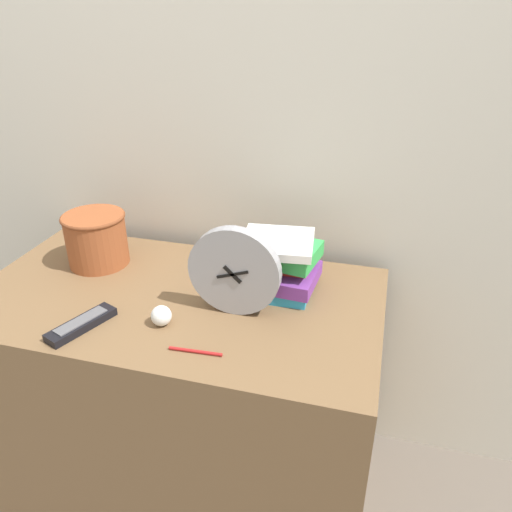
{
  "coord_description": "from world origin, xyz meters",
  "views": [
    {
      "loc": [
        0.52,
        -0.75,
        1.45
      ],
      "look_at": [
        0.22,
        0.35,
        0.86
      ],
      "focal_mm": 35.0,
      "sensor_mm": 36.0,
      "label": 1
    }
  ],
  "objects": [
    {
      "name": "tv_remote",
      "position": [
        -0.16,
        0.11,
        0.74
      ],
      "size": [
        0.11,
        0.19,
        0.02
      ],
      "color": "black",
      "rests_on": "desk"
    },
    {
      "name": "desk",
      "position": [
        0.0,
        0.31,
        0.36
      ],
      "size": [
        1.12,
        0.61,
        0.73
      ],
      "color": "brown",
      "rests_on": "ground_plane"
    },
    {
      "name": "book_stack",
      "position": [
        0.26,
        0.42,
        0.8
      ],
      "size": [
        0.22,
        0.2,
        0.16
      ],
      "color": "#2D9ED1",
      "rests_on": "desk"
    },
    {
      "name": "wall_back",
      "position": [
        0.0,
        0.68,
        1.2
      ],
      "size": [
        6.0,
        0.04,
        2.4
      ],
      "color": "silver",
      "rests_on": "ground_plane"
    },
    {
      "name": "desk_clock",
      "position": [
        0.18,
        0.28,
        0.85
      ],
      "size": [
        0.24,
        0.03,
        0.24
      ],
      "color": "#99999E",
      "rests_on": "desk"
    },
    {
      "name": "basket",
      "position": [
        -0.3,
        0.42,
        0.81
      ],
      "size": [
        0.19,
        0.19,
        0.16
      ],
      "color": "#994C28",
      "rests_on": "desk"
    },
    {
      "name": "crumpled_paper_ball",
      "position": [
        0.02,
        0.17,
        0.75
      ],
      "size": [
        0.05,
        0.05,
        0.05
      ],
      "color": "white",
      "rests_on": "desk"
    },
    {
      "name": "pen",
      "position": [
        0.14,
        0.09,
        0.73
      ],
      "size": [
        0.13,
        0.02,
        0.01
      ],
      "color": "#B21E1E",
      "rests_on": "desk"
    }
  ]
}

